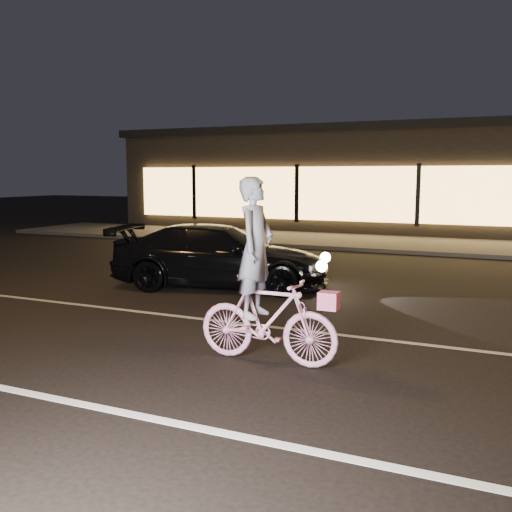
% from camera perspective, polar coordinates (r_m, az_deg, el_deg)
% --- Properties ---
extents(ground, '(90.00, 90.00, 0.00)m').
position_cam_1_polar(ground, '(6.88, -2.85, -11.36)').
color(ground, black).
rests_on(ground, ground).
extents(lane_stripe_near, '(60.00, 0.12, 0.01)m').
position_cam_1_polar(lane_stripe_near, '(5.67, -9.95, -15.79)').
color(lane_stripe_near, silver).
rests_on(lane_stripe_near, ground).
extents(lane_stripe_far, '(60.00, 0.10, 0.01)m').
position_cam_1_polar(lane_stripe_far, '(8.63, 3.18, -7.28)').
color(lane_stripe_far, gray).
rests_on(lane_stripe_far, ground).
extents(sidewalk, '(30.00, 4.00, 0.12)m').
position_cam_1_polar(sidewalk, '(19.14, 14.94, 1.14)').
color(sidewalk, '#383533').
rests_on(sidewalk, ground).
extents(storefront, '(25.40, 8.42, 4.20)m').
position_cam_1_polar(storefront, '(24.93, 17.31, 7.41)').
color(storefront, black).
rests_on(storefront, ground).
extents(cyclist, '(1.80, 0.62, 2.27)m').
position_cam_1_polar(cyclist, '(6.95, 0.81, -4.21)').
color(cyclist, '#DA3387').
rests_on(cyclist, ground).
extents(sedan, '(4.72, 2.78, 1.28)m').
position_cam_1_polar(sedan, '(11.69, -3.58, -0.02)').
color(sedan, black).
rests_on(sedan, ground).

